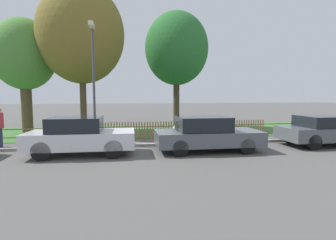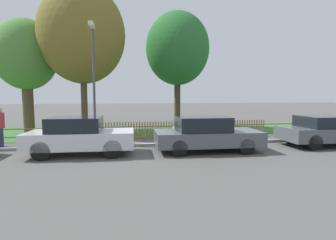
# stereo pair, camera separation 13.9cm
# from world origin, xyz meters

# --- Properties ---
(ground_plane) EXTENTS (120.00, 120.00, 0.00)m
(ground_plane) POSITION_xyz_m (0.00, 0.00, 0.00)
(ground_plane) COLOR #565451
(kerb_stone) EXTENTS (37.27, 0.20, 0.12)m
(kerb_stone) POSITION_xyz_m (0.00, 0.10, 0.06)
(kerb_stone) COLOR gray
(kerb_stone) RESTS_ON ground
(grass_strip) EXTENTS (37.27, 6.38, 0.01)m
(grass_strip) POSITION_xyz_m (0.00, 5.19, 0.01)
(grass_strip) COLOR #3D7033
(grass_strip) RESTS_ON ground
(park_fence) EXTENTS (37.27, 0.05, 0.90)m
(park_fence) POSITION_xyz_m (-0.00, 2.02, 0.45)
(park_fence) COLOR olive
(park_fence) RESTS_ON ground
(parked_car_black_saloon) EXTENTS (3.99, 1.87, 1.44)m
(parked_car_black_saloon) POSITION_xyz_m (-3.77, -1.13, 0.74)
(parked_car_black_saloon) COLOR silver
(parked_car_black_saloon) RESTS_ON ground
(parked_car_navy_estate) EXTENTS (4.27, 1.97, 1.41)m
(parked_car_navy_estate) POSITION_xyz_m (1.15, -1.27, 0.71)
(parked_car_navy_estate) COLOR #51565B
(parked_car_navy_estate) RESTS_ON ground
(parked_car_red_compact) EXTENTS (4.18, 1.88, 1.34)m
(parked_car_red_compact) POSITION_xyz_m (6.83, -1.11, 0.69)
(parked_car_red_compact) COLOR #51565B
(parked_car_red_compact) RESTS_ON ground
(covered_motorcycle) EXTENTS (1.82, 0.77, 1.05)m
(covered_motorcycle) POSITION_xyz_m (0.99, 0.71, 0.64)
(covered_motorcycle) COLOR black
(covered_motorcycle) RESTS_ON ground
(tree_nearest_kerb) EXTENTS (3.67, 3.67, 6.81)m
(tree_nearest_kerb) POSITION_xyz_m (-7.86, 5.78, 4.63)
(tree_nearest_kerb) COLOR brown
(tree_nearest_kerb) RESTS_ON ground
(tree_behind_motorcycle) EXTENTS (5.05, 5.05, 8.76)m
(tree_behind_motorcycle) POSITION_xyz_m (-4.48, 5.23, 5.84)
(tree_behind_motorcycle) COLOR brown
(tree_behind_motorcycle) RESTS_ON ground
(tree_mid_park) EXTENTS (4.30, 4.30, 7.90)m
(tree_mid_park) POSITION_xyz_m (1.56, 6.47, 5.40)
(tree_mid_park) COLOR #473828
(tree_mid_park) RESTS_ON ground
(pedestrian_near_fence) EXTENTS (0.42, 0.42, 1.75)m
(pedestrian_near_fence) POSITION_xyz_m (-7.42, 0.95, 0.99)
(pedestrian_near_fence) COLOR #2D3351
(pedestrian_near_fence) RESTS_ON ground
(street_lamp) EXTENTS (0.20, 0.79, 5.33)m
(street_lamp) POSITION_xyz_m (-3.41, 0.71, 3.38)
(street_lamp) COLOR #47474C
(street_lamp) RESTS_ON ground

